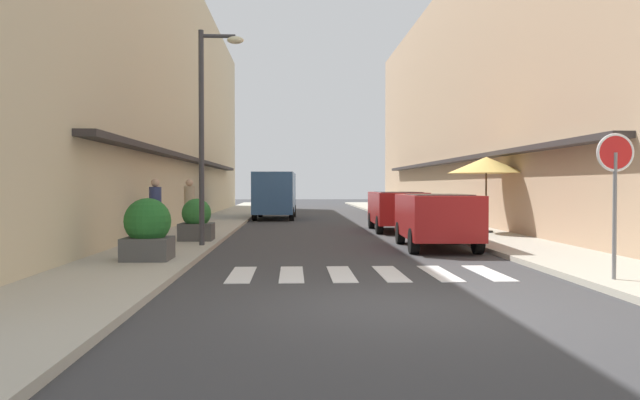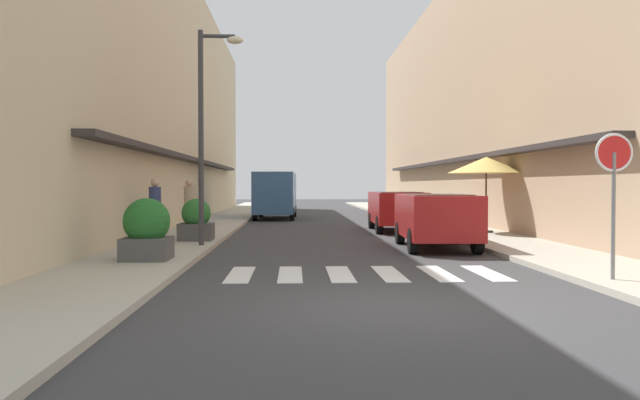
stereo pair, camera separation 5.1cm
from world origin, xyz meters
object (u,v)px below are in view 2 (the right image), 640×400
object	(u,v)px
delivery_van	(276,191)
street_lamp	(208,115)
planter_corner	(147,230)
cafe_umbrella	(486,165)
planter_midblock	(196,221)
round_street_sign	(614,168)
pedestrian_walking_far	(189,205)
parked_car_mid	(397,206)
parked_car_near	(436,215)
pedestrian_walking_near	(155,208)

from	to	relation	value
delivery_van	street_lamp	xyz separation A→B (m)	(-1.33, -15.32, 2.15)
delivery_van	planter_corner	distance (m)	18.71
cafe_umbrella	planter_midblock	bearing A→B (deg)	-164.12
round_street_sign	pedestrian_walking_far	xyz separation A→B (m)	(-8.75, 10.09, -0.93)
delivery_van	pedestrian_walking_far	size ratio (longest dim) A/B	3.05
cafe_umbrella	pedestrian_walking_far	distance (m)	9.94
parked_car_mid	delivery_van	size ratio (longest dim) A/B	0.80
cafe_umbrella	pedestrian_walking_far	size ratio (longest dim) A/B	1.44
planter_corner	pedestrian_walking_far	world-z (taller)	pedestrian_walking_far
parked_car_near	planter_midblock	world-z (taller)	parked_car_near
round_street_sign	planter_corner	world-z (taller)	round_street_sign
pedestrian_walking_near	delivery_van	bearing A→B (deg)	-148.82
round_street_sign	pedestrian_walking_near	bearing A→B (deg)	140.86
parked_car_mid	cafe_umbrella	distance (m)	3.75
parked_car_mid	street_lamp	size ratio (longest dim) A/B	0.77
parked_car_near	parked_car_mid	world-z (taller)	same
street_lamp	planter_midblock	world-z (taller)	street_lamp
parked_car_near	parked_car_mid	size ratio (longest dim) A/B	0.95
parked_car_near	round_street_sign	distance (m)	6.61
cafe_umbrella	planter_midblock	size ratio (longest dim) A/B	2.14
round_street_sign	cafe_umbrella	world-z (taller)	cafe_umbrella
street_lamp	cafe_umbrella	world-z (taller)	street_lamp
cafe_umbrella	pedestrian_walking_near	size ratio (longest dim) A/B	1.46
parked_car_near	planter_corner	world-z (taller)	parked_car_near
parked_car_mid	planter_corner	xyz separation A→B (m)	(-6.93, -9.62, -0.17)
planter_midblock	pedestrian_walking_near	bearing A→B (deg)	-163.34
planter_midblock	pedestrian_walking_far	bearing A→B (deg)	104.28
planter_corner	planter_midblock	distance (m)	4.77
planter_corner	parked_car_near	bearing A→B (deg)	24.81
delivery_van	street_lamp	distance (m)	15.53
parked_car_near	planter_corner	bearing A→B (deg)	-155.19
parked_car_near	planter_corner	xyz separation A→B (m)	(-6.93, -3.21, -0.17)
parked_car_near	street_lamp	size ratio (longest dim) A/B	0.73
parked_car_mid	planter_corner	bearing A→B (deg)	-125.79
parked_car_mid	delivery_van	bearing A→B (deg)	117.96
planter_corner	pedestrian_walking_far	distance (m)	6.97
pedestrian_walking_far	round_street_sign	bearing A→B (deg)	143.73
delivery_van	planter_midblock	xyz separation A→B (m)	(-1.88, -13.81, -0.73)
parked_car_near	street_lamp	world-z (taller)	street_lamp
delivery_van	pedestrian_walking_far	distance (m)	11.87
delivery_van	pedestrian_walking_far	bearing A→B (deg)	-101.86
planter_midblock	round_street_sign	bearing A→B (deg)	-43.94
street_lamp	cafe_umbrella	size ratio (longest dim) A/B	2.19
delivery_van	pedestrian_walking_near	bearing A→B (deg)	-101.91
planter_midblock	parked_car_mid	bearing A→B (deg)	36.22
cafe_umbrella	planter_corner	bearing A→B (deg)	-142.33
parked_car_mid	pedestrian_walking_near	world-z (taller)	pedestrian_walking_near
street_lamp	parked_car_mid	bearing A→B (deg)	46.34
pedestrian_walking_near	pedestrian_walking_far	xyz separation A→B (m)	(0.54, 2.53, 0.01)
round_street_sign	cafe_umbrella	distance (m)	10.60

